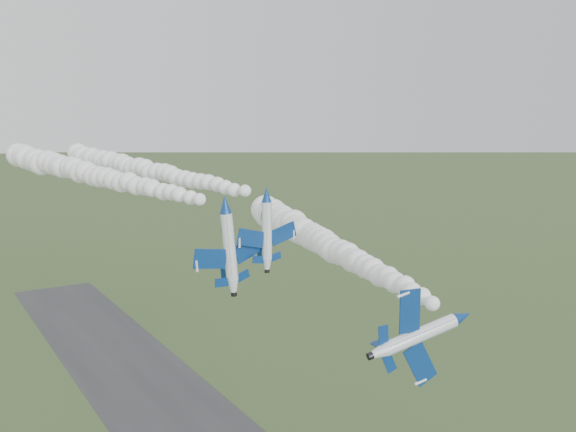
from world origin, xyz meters
The scene contains 6 objects.
jet_lead centered at (10.56, -8.34, 34.40)m, with size 5.12×13.12×10.53m.
smoke_trail_jet_lead centered at (17.03, 26.83, 35.65)m, with size 5.85×65.73×5.85m, color white, non-canonical shape.
jet_pair_left centered at (-3.29, 21.65, 44.23)m, with size 12.02×14.27×3.57m.
smoke_trail_jet_pair_left centered at (-11.07, 60.52, 45.77)m, with size 5.16×71.70×5.16m, color white, non-canonical shape.
jet_pair_right centered at (3.11, 21.64, 45.15)m, with size 10.32×12.26×3.01m.
smoke_trail_jet_pair_right centered at (-1.52, 60.85, 46.19)m, with size 4.64×72.71×4.64m, color white, non-canonical shape.
Camera 1 is at (-40.65, -55.66, 55.97)m, focal length 40.00 mm.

